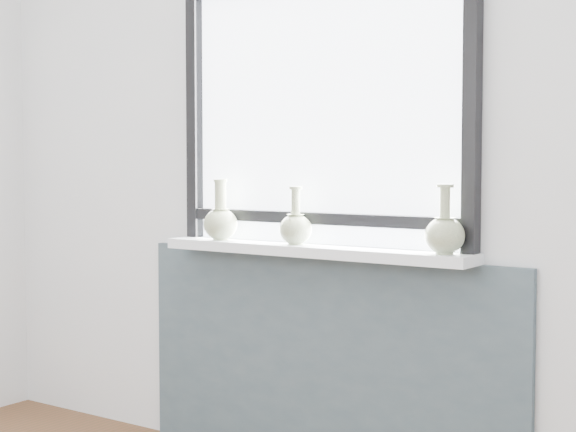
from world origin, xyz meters
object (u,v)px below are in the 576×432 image
Objects in this scene: vase_a at (220,221)px; vase_b at (295,227)px; vase_c at (445,233)px; windowsill at (312,250)px.

vase_b is (0.37, 0.00, -0.01)m from vase_a.
vase_a reaches higher than vase_c.
windowsill is at bearing 2.67° from vase_a.
vase_a is 1.03× the size of vase_c.
vase_b reaches higher than windowsill.
vase_a reaches higher than windowsill.
vase_c is at bearing -2.05° from windowsill.
vase_b is (-0.06, -0.02, 0.09)m from windowsill.
windowsill is 5.30× the size of vase_a.
windowsill is 5.86× the size of vase_b.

